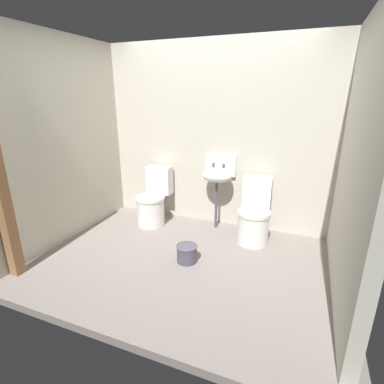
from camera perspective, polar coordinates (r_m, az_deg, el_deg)
The scene contains 8 objects.
ground_plane at distance 3.46m, azimuth -1.70°, elevation -13.04°, with size 3.49×2.56×0.08m, color gray.
wall_back at distance 4.05m, azimuth 4.60°, elevation 10.66°, with size 3.49×0.10×2.44m, color beige.
wall_left at distance 3.98m, azimuth -23.10°, elevation 9.13°, with size 0.10×2.36×2.44m, color beige.
wall_right at distance 2.88m, azimuth 29.57°, elevation 5.08°, with size 0.10×2.36×2.44m, color #BBB8A7.
toilet_left at distance 4.21m, azimuth -7.50°, elevation -1.78°, with size 0.41×0.60×0.78m.
toilet_right at distance 3.76m, azimuth 12.01°, elevation -4.57°, with size 0.44×0.62×0.78m.
sink at distance 3.91m, azimuth 4.99°, elevation 3.39°, with size 0.42×0.35×0.99m.
bucket at distance 3.31m, azimuth -1.00°, elevation -11.80°, with size 0.24×0.24×0.20m.
Camera 1 is at (1.19, -2.70, 1.78)m, focal length 27.41 mm.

